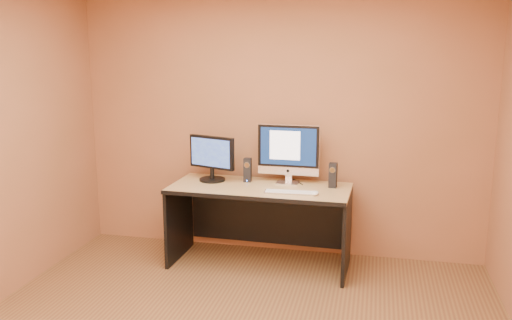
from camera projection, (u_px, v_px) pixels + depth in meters
The scene contains 10 objects.
walls at pixel (222, 167), 3.40m from camera, with size 4.00×4.00×2.60m, color #985C3D, non-canonical shape.
desk at pixel (260, 226), 5.09m from camera, with size 1.66×0.73×0.77m, color #AA8155, non-canonical shape.
imac at pixel (288, 154), 5.08m from camera, with size 0.59×0.22×0.57m, color silver, non-canonical shape.
second_monitor at pixel (212, 159), 5.19m from camera, with size 0.50×0.25×0.44m, color black, non-canonical shape.
speaker_left at pixel (248, 170), 5.18m from camera, with size 0.07×0.07×0.23m, color black, non-canonical shape.
speaker_right at pixel (333, 175), 4.97m from camera, with size 0.07×0.07×0.23m, color black, non-canonical shape.
keyboard at pixel (290, 192), 4.79m from camera, with size 0.45×0.12×0.02m, color #BABBBF.
mouse at pixel (315, 193), 4.72m from camera, with size 0.06×0.11×0.04m, color white.
cable_a at pixel (298, 182), 5.17m from camera, with size 0.01×0.01×0.23m, color black.
cable_b at pixel (288, 181), 5.21m from camera, with size 0.01×0.01×0.19m, color black.
Camera 1 is at (0.94, -3.19, 2.04)m, focal length 38.00 mm.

